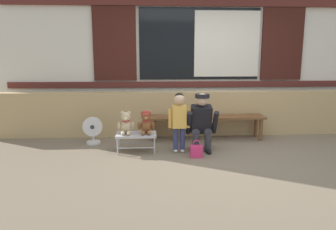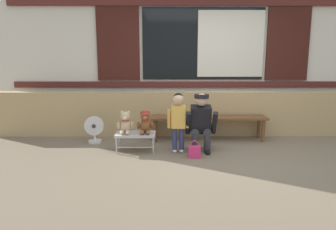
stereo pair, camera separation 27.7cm
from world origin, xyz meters
TOP-DOWN VIEW (x-y plane):
  - ground_plane at (0.00, 0.00)m, footprint 60.00×60.00m
  - brick_low_wall at (0.00, 1.43)m, footprint 8.09×0.25m
  - shop_facade at (0.00, 1.94)m, footprint 8.25×0.26m
  - wooden_bench_long at (0.04, 1.06)m, footprint 2.10×0.40m
  - small_display_bench at (-1.23, 0.37)m, footprint 0.64×0.36m
  - teddy_bear_plain at (-1.39, 0.38)m, footprint 0.28×0.26m
  - teddy_bear_with_hat at (-1.07, 0.38)m, footprint 0.28×0.27m
  - child_standing at (-0.54, 0.32)m, footprint 0.35×0.18m
  - adult_crouching at (-0.17, 0.38)m, footprint 0.50×0.49m
  - handbag_on_ground at (-0.30, 0.03)m, footprint 0.18×0.11m
  - floor_fan at (-2.01, 0.88)m, footprint 0.34×0.24m

SIDE VIEW (x-z plane):
  - ground_plane at x=0.00m, z-range 0.00..0.00m
  - handbag_on_ground at x=-0.30m, z-range -0.04..0.23m
  - floor_fan at x=-2.01m, z-range 0.00..0.48m
  - small_display_bench at x=-1.23m, z-range 0.12..0.42m
  - wooden_bench_long at x=0.04m, z-range 0.15..0.59m
  - brick_low_wall at x=0.00m, z-range 0.00..0.85m
  - teddy_bear_plain at x=-1.39m, z-range 0.28..0.65m
  - teddy_bear_with_hat at x=-1.07m, z-range 0.29..0.65m
  - adult_crouching at x=-0.17m, z-range 0.01..0.96m
  - child_standing at x=-0.54m, z-range 0.11..1.07m
  - shop_facade at x=0.00m, z-range 0.01..3.54m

